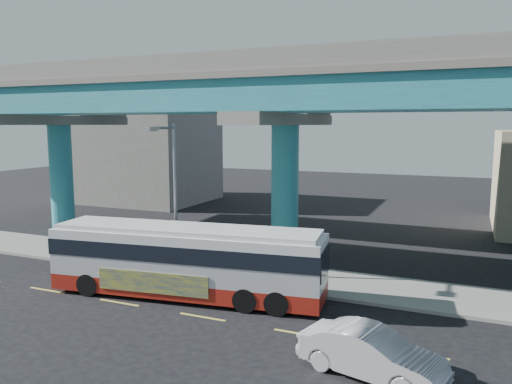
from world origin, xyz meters
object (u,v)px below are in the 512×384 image
at_px(parked_car, 104,242).
at_px(street_lamp, 169,178).
at_px(transit_bus, 187,258).
at_px(sedan, 371,353).

height_order(parked_car, street_lamp, street_lamp).
xyz_separation_m(transit_bus, sedan, (8.64, -3.88, -0.97)).
bearing_deg(street_lamp, transit_bus, -42.49).
relative_size(transit_bus, parked_car, 3.12).
bearing_deg(parked_car, street_lamp, -101.79).
bearing_deg(parked_car, sedan, -107.52).
distance_m(sedan, parked_car, 18.27).
height_order(transit_bus, street_lamp, street_lamp).
xyz_separation_m(sedan, parked_car, (-16.49, 7.86, 0.07)).
relative_size(transit_bus, street_lamp, 1.67).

